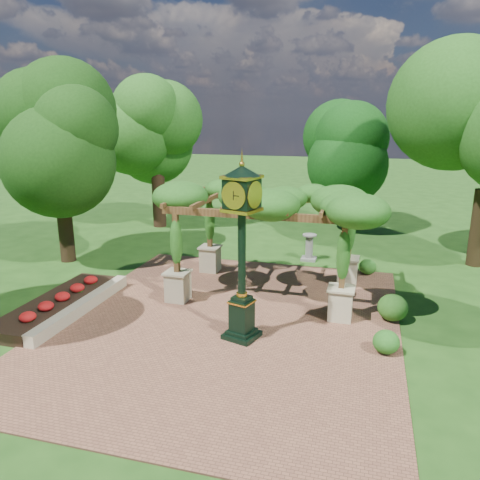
# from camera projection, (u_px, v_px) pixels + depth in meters

# --- Properties ---
(ground) EXTENTS (120.00, 120.00, 0.00)m
(ground) POSITION_uv_depth(u_px,v_px,m) (216.00, 338.00, 13.12)
(ground) COLOR #1E4714
(ground) RESTS_ON ground
(brick_plaza) EXTENTS (10.00, 12.00, 0.04)m
(brick_plaza) POSITION_uv_depth(u_px,v_px,m) (227.00, 322.00, 14.05)
(brick_plaza) COLOR brown
(brick_plaza) RESTS_ON ground
(border_wall) EXTENTS (0.35, 5.00, 0.40)m
(border_wall) POSITION_uv_depth(u_px,v_px,m) (82.00, 307.00, 14.71)
(border_wall) COLOR #C6B793
(border_wall) RESTS_ON ground
(flower_bed) EXTENTS (1.50, 5.00, 0.36)m
(flower_bed) POSITION_uv_depth(u_px,v_px,m) (58.00, 305.00, 14.95)
(flower_bed) COLOR red
(flower_bed) RESTS_ON ground
(pedestal_clock) EXTENTS (1.20, 1.20, 4.88)m
(pedestal_clock) POSITION_uv_depth(u_px,v_px,m) (242.00, 238.00, 12.33)
(pedestal_clock) COLOR black
(pedestal_clock) RESTS_ON brick_plaza
(pergola) EXTENTS (6.23, 3.98, 3.89)m
(pergola) POSITION_uv_depth(u_px,v_px,m) (268.00, 203.00, 15.65)
(pergola) COLOR #C6BB93
(pergola) RESTS_ON brick_plaza
(sundial) EXTENTS (0.64, 0.64, 1.14)m
(sundial) POSITION_uv_depth(u_px,v_px,m) (309.00, 249.00, 20.04)
(sundial) COLOR gray
(sundial) RESTS_ON ground
(shrub_front) EXTENTS (0.91, 0.91, 0.62)m
(shrub_front) POSITION_uv_depth(u_px,v_px,m) (386.00, 342.00, 12.13)
(shrub_front) COLOR #235D1A
(shrub_front) RESTS_ON brick_plaza
(shrub_mid) EXTENTS (1.15, 1.15, 0.81)m
(shrub_mid) POSITION_uv_depth(u_px,v_px,m) (393.00, 308.00, 14.06)
(shrub_mid) COLOR #275919
(shrub_mid) RESTS_ON brick_plaza
(shrub_back) EXTENTS (0.82, 0.82, 0.60)m
(shrub_back) POSITION_uv_depth(u_px,v_px,m) (368.00, 267.00, 18.19)
(shrub_back) COLOR #27641D
(shrub_back) RESTS_ON brick_plaza
(tree_west_near) EXTENTS (4.13, 4.13, 7.73)m
(tree_west_near) POSITION_uv_depth(u_px,v_px,m) (56.00, 134.00, 18.72)
(tree_west_near) COLOR #312113
(tree_west_near) RESTS_ON ground
(tree_west_far) EXTENTS (4.54, 4.54, 7.75)m
(tree_west_far) POSITION_uv_depth(u_px,v_px,m) (156.00, 129.00, 24.96)
(tree_west_far) COLOR #321E13
(tree_west_far) RESTS_ON ground
(tree_north) EXTENTS (3.95, 3.95, 6.04)m
(tree_north) POSITION_uv_depth(u_px,v_px,m) (356.00, 152.00, 24.65)
(tree_north) COLOR #361F15
(tree_north) RESTS_ON ground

